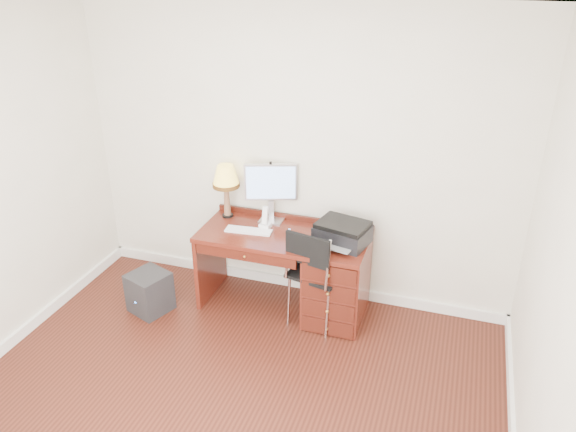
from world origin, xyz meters
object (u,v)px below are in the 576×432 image
(desk, at_px, (318,273))
(leg_lamp, at_px, (226,179))
(phone, at_px, (265,222))
(chair, at_px, (317,268))
(equipment_box, at_px, (150,292))
(printer, at_px, (343,233))
(monitor, at_px, (272,185))

(desk, height_order, leg_lamp, leg_lamp)
(phone, xyz_separation_m, chair, (0.55, -0.25, -0.24))
(equipment_box, bearing_deg, printer, 36.01)
(leg_lamp, bearing_deg, monitor, 7.32)
(equipment_box, bearing_deg, phone, 49.26)
(leg_lamp, relative_size, phone, 2.52)
(phone, bearing_deg, equipment_box, -147.27)
(equipment_box, bearing_deg, desk, 37.55)
(monitor, distance_m, equipment_box, 1.49)
(printer, relative_size, phone, 2.45)
(printer, xyz_separation_m, phone, (-0.72, 0.06, -0.03))
(desk, relative_size, equipment_box, 3.98)
(chair, bearing_deg, leg_lamp, 172.06)
(desk, xyz_separation_m, printer, (0.20, 0.01, 0.43))
(desk, bearing_deg, equipment_box, -163.03)
(desk, xyz_separation_m, leg_lamp, (-0.94, 0.18, 0.71))
(chair, relative_size, equipment_box, 2.50)
(monitor, bearing_deg, equipment_box, -163.68)
(desk, distance_m, equipment_box, 1.55)
(printer, height_order, equipment_box, printer)
(printer, bearing_deg, leg_lamp, -175.50)
(phone, bearing_deg, printer, -0.53)
(chair, distance_m, equipment_box, 1.57)
(monitor, relative_size, equipment_box, 1.46)
(monitor, distance_m, chair, 0.87)
(monitor, xyz_separation_m, printer, (0.72, -0.22, -0.25))
(monitor, xyz_separation_m, leg_lamp, (-0.43, -0.05, 0.03))
(desk, xyz_separation_m, chair, (0.03, -0.18, 0.16))
(desk, distance_m, monitor, 0.89)
(leg_lamp, bearing_deg, printer, -8.41)
(desk, distance_m, leg_lamp, 1.19)
(desk, distance_m, chair, 0.24)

